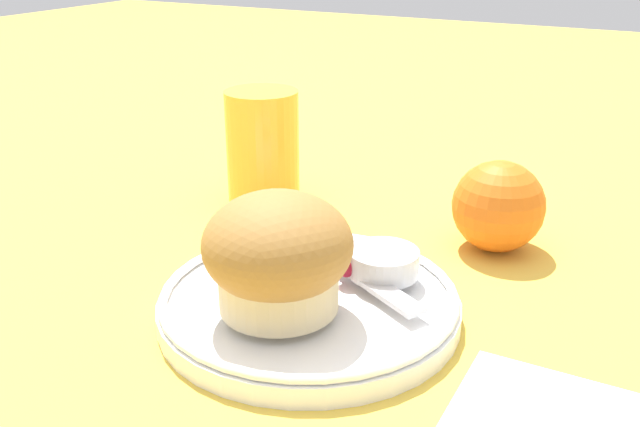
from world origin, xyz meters
The scene contains 8 objects.
ground_plane centered at (0.00, 0.00, 0.00)m, with size 3.00×3.00×0.00m, color gold.
plate centered at (0.01, 0.00, 0.01)m, with size 0.20×0.20×0.02m.
muffin centered at (0.00, -0.03, 0.06)m, with size 0.09×0.09×0.07m.
cream_ramekin centered at (0.04, 0.04, 0.03)m, with size 0.05×0.05×0.02m.
berry_pair centered at (0.01, 0.03, 0.03)m, with size 0.03×0.02×0.02m.
butter_knife centered at (0.00, 0.05, 0.02)m, with size 0.17×0.11×0.00m.
orange_fruit centered at (0.09, 0.16, 0.04)m, with size 0.07×0.07×0.07m.
juice_glass centered at (-0.13, 0.17, 0.05)m, with size 0.07×0.07×0.10m.
Camera 1 is at (0.21, -0.36, 0.24)m, focal length 40.00 mm.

